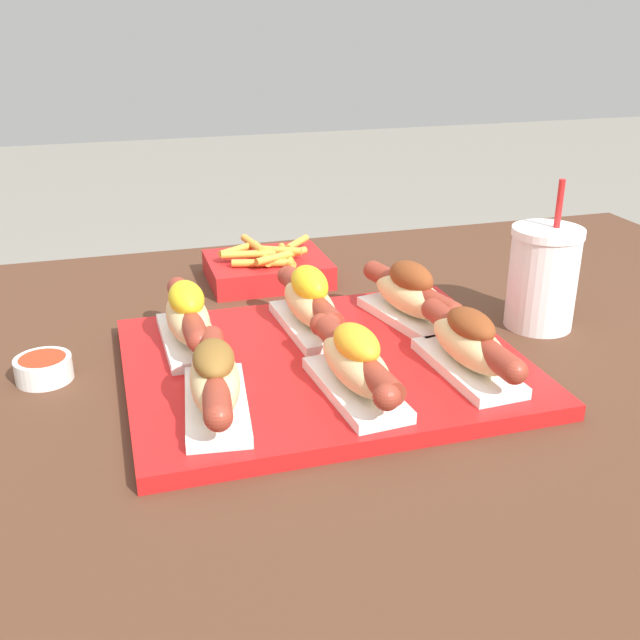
# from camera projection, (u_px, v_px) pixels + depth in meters

# --- Properties ---
(patio_table) EXTENTS (1.49, 1.02, 0.71)m
(patio_table) POSITION_uv_depth(u_px,v_px,m) (328.00, 611.00, 0.99)
(patio_table) COLOR #4C2D1E
(patio_table) RESTS_ON ground_plane
(serving_tray) EXTENTS (0.44, 0.36, 0.02)m
(serving_tray) POSITION_uv_depth(u_px,v_px,m) (325.00, 367.00, 0.84)
(serving_tray) COLOR red
(serving_tray) RESTS_ON patio_table
(hot_dog_0) EXTENTS (0.08, 0.19, 0.07)m
(hot_dog_0) POSITION_uv_depth(u_px,v_px,m) (215.00, 380.00, 0.72)
(hot_dog_0) COLOR white
(hot_dog_0) RESTS_ON serving_tray
(hot_dog_1) EXTENTS (0.07, 0.20, 0.07)m
(hot_dog_1) POSITION_uv_depth(u_px,v_px,m) (354.00, 364.00, 0.75)
(hot_dog_1) COLOR white
(hot_dog_1) RESTS_ON serving_tray
(hot_dog_2) EXTENTS (0.07, 0.20, 0.07)m
(hot_dog_2) POSITION_uv_depth(u_px,v_px,m) (469.00, 344.00, 0.80)
(hot_dog_2) COLOR white
(hot_dog_2) RESTS_ON serving_tray
(hot_dog_3) EXTENTS (0.06, 0.20, 0.08)m
(hot_dog_3) POSITION_uv_depth(u_px,v_px,m) (188.00, 317.00, 0.86)
(hot_dog_3) COLOR white
(hot_dog_3) RESTS_ON serving_tray
(hot_dog_4) EXTENTS (0.07, 0.20, 0.08)m
(hot_dog_4) POSITION_uv_depth(u_px,v_px,m) (308.00, 302.00, 0.90)
(hot_dog_4) COLOR white
(hot_dog_4) RESTS_ON serving_tray
(hot_dog_5) EXTENTS (0.09, 0.19, 0.08)m
(hot_dog_5) POSITION_uv_depth(u_px,v_px,m) (410.00, 295.00, 0.93)
(hot_dog_5) COLOR white
(hot_dog_5) RESTS_ON serving_tray
(sauce_bowl) EXTENTS (0.06, 0.06, 0.03)m
(sauce_bowl) POSITION_uv_depth(u_px,v_px,m) (43.00, 368.00, 0.83)
(sauce_bowl) COLOR white
(sauce_bowl) RESTS_ON patio_table
(drink_cup) EXTENTS (0.09, 0.09, 0.19)m
(drink_cup) POSITION_uv_depth(u_px,v_px,m) (543.00, 278.00, 0.95)
(drink_cup) COLOR white
(drink_cup) RESTS_ON patio_table
(fries_basket) EXTENTS (0.18, 0.14, 0.06)m
(fries_basket) POSITION_uv_depth(u_px,v_px,m) (270.00, 268.00, 1.12)
(fries_basket) COLOR red
(fries_basket) RESTS_ON patio_table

